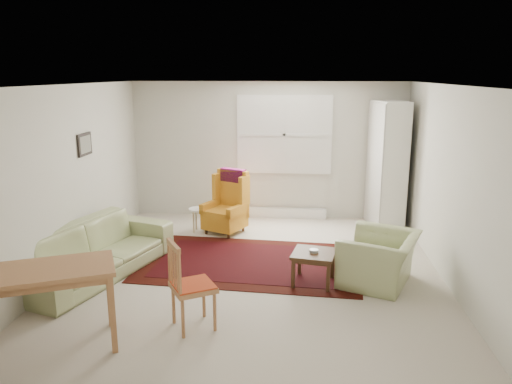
# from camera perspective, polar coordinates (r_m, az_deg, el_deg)

# --- Properties ---
(room) EXTENTS (5.04, 5.54, 2.51)m
(room) POSITION_cam_1_polar(r_m,az_deg,el_deg) (6.72, 0.09, 1.53)
(room) COLOR #BFB4A3
(room) RESTS_ON ground
(rug) EXTENTS (3.19, 2.18, 0.03)m
(rug) POSITION_cam_1_polar(r_m,az_deg,el_deg) (7.20, -0.56, -7.95)
(rug) COLOR black
(rug) RESTS_ON ground
(sofa) EXTENTS (1.63, 2.54, 0.96)m
(sofa) POSITION_cam_1_polar(r_m,az_deg,el_deg) (6.98, -17.97, -5.31)
(sofa) COLOR #9CA76F
(sofa) RESTS_ON ground
(armchair) EXTENTS (1.20, 1.26, 0.78)m
(armchair) POSITION_cam_1_polar(r_m,az_deg,el_deg) (6.60, 13.93, -6.91)
(armchair) COLOR #9CA76F
(armchair) RESTS_ON ground
(wingback_chair) EXTENTS (0.83, 0.85, 1.06)m
(wingback_chair) POSITION_cam_1_polar(r_m,az_deg,el_deg) (8.37, -3.63, -1.18)
(wingback_chair) COLOR orange
(wingback_chair) RESTS_ON ground
(coffee_table) EXTENTS (0.61, 0.61, 0.43)m
(coffee_table) POSITION_cam_1_polar(r_m,az_deg,el_deg) (6.50, 6.58, -8.60)
(coffee_table) COLOR #3B2312
(coffee_table) RESTS_ON ground
(stool) EXTENTS (0.31, 0.31, 0.41)m
(stool) POSITION_cam_1_polar(r_m,az_deg,el_deg) (8.58, -6.65, -3.17)
(stool) COLOR white
(stool) RESTS_ON ground
(cabinet) EXTENTS (0.60, 0.94, 2.19)m
(cabinet) POSITION_cam_1_polar(r_m,az_deg,el_deg) (8.92, 14.77, 3.01)
(cabinet) COLOR white
(cabinet) RESTS_ON ground
(desk) EXTENTS (1.48, 1.15, 0.84)m
(desk) POSITION_cam_1_polar(r_m,az_deg,el_deg) (5.35, -22.91, -12.26)
(desk) COLOR #A36C41
(desk) RESTS_ON ground
(desk_chair) EXTENTS (0.58, 0.58, 0.97)m
(desk_chair) POSITION_cam_1_polar(r_m,az_deg,el_deg) (5.35, -7.20, -10.45)
(desk_chair) COLOR #A36C41
(desk_chair) RESTS_ON ground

